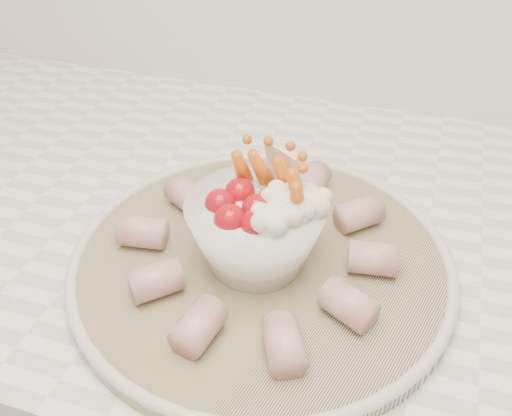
% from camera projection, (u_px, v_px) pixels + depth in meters
% --- Properties ---
extents(serving_platter, '(0.48, 0.48, 0.02)m').
position_uv_depth(serving_platter, '(261.00, 261.00, 0.58)').
color(serving_platter, navy).
rests_on(serving_platter, kitchen_counter).
extents(veggie_bowl, '(0.14, 0.14, 0.12)m').
position_uv_depth(veggie_bowl, '(259.00, 226.00, 0.55)').
color(veggie_bowl, white).
rests_on(veggie_bowl, serving_platter).
extents(cured_meat_rolls, '(0.29, 0.29, 0.03)m').
position_uv_depth(cured_meat_rolls, '(261.00, 246.00, 0.57)').
color(cured_meat_rolls, '#A94F4D').
rests_on(cured_meat_rolls, serving_platter).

